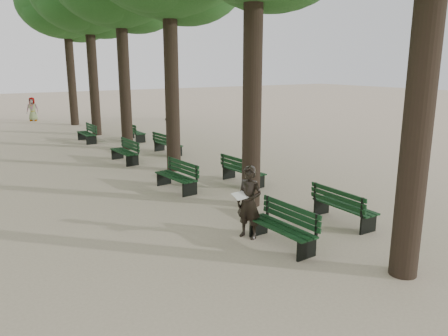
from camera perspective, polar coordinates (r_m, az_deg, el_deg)
ground at (r=9.49m, az=6.73°, el=-11.13°), size 120.00×120.00×0.00m
tree_central_5 at (r=30.70m, az=-20.01°, el=19.63°), size 6.00×6.00×9.95m
bench_left_0 at (r=9.79m, az=7.46°, el=-8.62°), size 0.65×1.82×0.92m
bench_left_1 at (r=13.98m, az=-6.26°, el=-1.81°), size 0.74×1.85×0.92m
bench_left_2 at (r=18.29m, az=-12.87°, el=1.56°), size 0.65×1.82×0.92m
bench_left_3 at (r=23.60m, az=-17.48°, el=3.90°), size 0.59×1.81×0.92m
bench_right_0 at (r=11.47m, az=15.36°, el=-5.66°), size 0.58×1.80×0.92m
bench_right_1 at (r=14.70m, az=2.51°, el=-0.99°), size 0.70×1.84×0.92m
bench_right_2 at (r=19.75m, az=-7.34°, el=2.65°), size 0.71×1.84×0.92m
bench_right_3 at (r=23.44m, az=-11.55°, el=4.19°), size 0.58×1.80×0.92m
man_with_map at (r=10.01m, az=3.28°, el=-4.49°), size 0.73×0.76×1.70m
pedestrian_d at (r=33.83m, az=-23.73°, el=7.05°), size 0.87×0.63×1.66m
pedestrian_c at (r=31.75m, az=-7.32°, el=7.89°), size 0.66×1.14×1.84m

